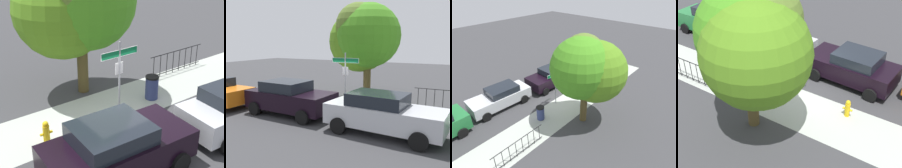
{
  "view_description": "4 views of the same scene",
  "coord_description": "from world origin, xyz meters",
  "views": [
    {
      "loc": [
        -5.86,
        -7.99,
        6.37
      ],
      "look_at": [
        0.68,
        0.97,
        1.15
      ],
      "focal_mm": 53.94,
      "sensor_mm": 36.0,
      "label": 1
    },
    {
      "loc": [
        6.34,
        -11.44,
        3.52
      ],
      "look_at": [
        0.4,
        -0.07,
        1.34
      ],
      "focal_mm": 40.68,
      "sensor_mm": 36.0,
      "label": 2
    },
    {
      "loc": [
        9.41,
        9.04,
        8.71
      ],
      "look_at": [
        -0.24,
        0.51,
        1.39
      ],
      "focal_mm": 31.05,
      "sensor_mm": 36.0,
      "label": 3
    },
    {
      "loc": [
        -5.97,
        10.62,
        8.55
      ],
      "look_at": [
        0.31,
        1.12,
        0.96
      ],
      "focal_mm": 51.17,
      "sensor_mm": 36.0,
      "label": 4
    }
  ],
  "objects": [
    {
      "name": "ground_plane",
      "position": [
        0.0,
        0.0,
        0.0
      ],
      "size": [
        60.0,
        60.0,
        0.0
      ],
      "primitive_type": "plane",
      "color": "#38383A"
    },
    {
      "name": "sidewalk_strip",
      "position": [
        2.0,
        1.3,
        0.0
      ],
      "size": [
        24.0,
        2.6,
        0.0
      ],
      "primitive_type": "cube",
      "color": "#A7ADA4",
      "rests_on": "ground_plane"
    },
    {
      "name": "street_sign",
      "position": [
        0.58,
        0.4,
        2.01
      ],
      "size": [
        1.52,
        0.07,
        2.93
      ],
      "color": "#9EA0A5",
      "rests_on": "ground_plane"
    },
    {
      "name": "shade_tree",
      "position": [
        0.58,
        3.09,
        3.78
      ],
      "size": [
        4.58,
        4.37,
        5.76
      ],
      "color": "#4D4021",
      "rests_on": "ground_plane"
    },
    {
      "name": "car_black",
      "position": [
        -1.25,
        -1.93,
        0.84
      ],
      "size": [
        4.33,
        2.3,
        1.63
      ],
      "rotation": [
        0.0,
        0.0,
        -0.05
      ],
      "color": "black",
      "rests_on": "ground_plane"
    },
    {
      "name": "car_silver",
      "position": [
        3.55,
        -2.42,
        0.82
      ],
      "size": [
        4.56,
        2.15,
        1.58
      ],
      "rotation": [
        0.0,
        0.0,
        -0.06
      ],
      "color": "#B5B7BD",
      "rests_on": "ground_plane"
    },
    {
      "name": "car_green",
      "position": [
        8.35,
        -2.26,
        0.93
      ],
      "size": [
        4.34,
        2.09,
        1.83
      ],
      "rotation": [
        0.0,
        0.0,
        0.01
      ],
      "color": "#206E34",
      "rests_on": "ground_plane"
    },
    {
      "name": "iron_fence",
      "position": [
        5.45,
        2.3,
        0.56
      ],
      "size": [
        3.31,
        0.04,
        1.07
      ],
      "color": "black",
      "rests_on": "ground_plane"
    },
    {
      "name": "fire_hydrant",
      "position": [
        -2.2,
        0.6,
        0.38
      ],
      "size": [
        0.42,
        0.22,
        0.78
      ],
      "color": "yellow",
      "rests_on": "ground_plane"
    },
    {
      "name": "trash_bin",
      "position": [
        2.62,
        0.9,
        0.49
      ],
      "size": [
        0.55,
        0.55,
        0.98
      ],
      "color": "navy",
      "rests_on": "ground_plane"
    }
  ]
}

